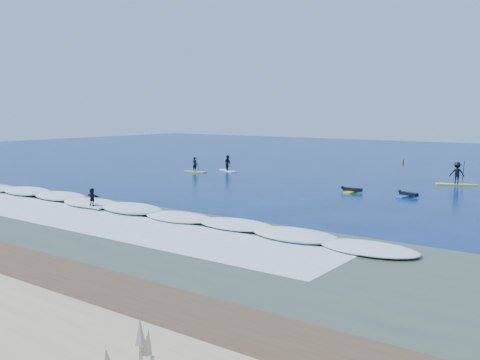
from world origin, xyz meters
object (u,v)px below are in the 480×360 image
Objects in this scene: wave_surfer at (92,199)px; sup_paddler_center at (228,164)px; prone_paddler_near at (352,190)px; sup_paddler_right at (457,175)px; marker_buoy at (403,161)px; prone_paddler_far at (408,195)px; sup_paddler_left at (195,167)px.

sup_paddler_center is at bearing 106.26° from wave_surfer.
wave_surfer is at bearing 144.80° from prone_paddler_near.
sup_paddler_right is 10.85m from prone_paddler_near.
wave_surfer is 2.68× the size of marker_buoy.
prone_paddler_far is (21.26, -5.44, -0.59)m from sup_paddler_center.
sup_paddler_left reaches higher than prone_paddler_far.
sup_paddler_right is 1.51× the size of prone_paddler_near.
wave_surfer reaches higher than marker_buoy.
prone_paddler_near reaches higher than prone_paddler_far.
sup_paddler_left is 19.44m from prone_paddler_near.
sup_paddler_left is at bearing -122.60° from marker_buoy.
prone_paddler_near is at bearing -79.15° from marker_buoy.
wave_surfer is at bearing -144.15° from sup_paddler_right.
sup_paddler_left is 23.67m from prone_paddler_far.
prone_paddler_far is 3.33× the size of marker_buoy.
sup_paddler_center is 23.83m from wave_surfer.
sup_paddler_right reaches higher than prone_paddler_near.
prone_paddler_near is at bearing -143.93° from sup_paddler_right.
sup_paddler_center reaches higher than wave_surfer.
prone_paddler_far is (4.33, 0.46, -0.01)m from prone_paddler_near.
prone_paddler_near is 1.27× the size of wave_surfer.
sup_paddler_right is (22.51, 3.38, 0.17)m from sup_paddler_center.
wave_surfer reaches higher than prone_paddler_far.
wave_surfer is (8.79, -20.16, 0.16)m from sup_paddler_left.
sup_paddler_center is 1.62× the size of wave_surfer.
prone_paddler_far is 1.24× the size of wave_surfer.
prone_paddler_near is at bearing 113.93° from prone_paddler_far.
sup_paddler_center is at bearing 165.66° from sup_paddler_right.
sup_paddler_center reaches higher than prone_paddler_near.
marker_buoy is at bearing 83.91° from sup_paddler_center.
wave_surfer is (6.53, -22.92, -0.00)m from sup_paddler_center.
marker_buoy is (-4.89, 25.49, 0.13)m from prone_paddler_near.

